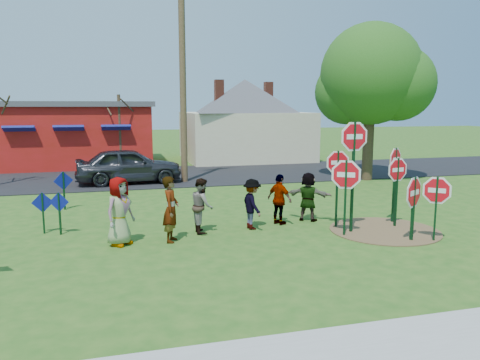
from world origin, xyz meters
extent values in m
plane|color=#255518|center=(0.00, 0.00, 0.00)|extent=(120.00, 120.00, 0.00)
cube|color=#9E9E99|center=(0.00, -7.20, 0.04)|extent=(22.00, 1.80, 0.08)
cube|color=black|center=(0.00, 11.50, 0.02)|extent=(120.00, 7.50, 0.04)
cylinder|color=brown|center=(4.50, -1.00, 0.01)|extent=(3.20, 3.20, 0.03)
cube|color=maroon|center=(-5.50, 18.00, 1.80)|extent=(9.00, 7.00, 3.60)
cube|color=#4C4C51|center=(-5.50, 18.00, 3.75)|extent=(9.40, 7.40, 0.30)
cube|color=navy|center=(-8.00, 14.40, 2.40)|extent=(1.60, 0.78, 0.45)
cube|color=navy|center=(-5.50, 14.40, 2.40)|extent=(1.60, 0.78, 0.45)
cube|color=navy|center=(-3.00, 14.40, 2.40)|extent=(1.60, 0.78, 0.45)
cube|color=beige|center=(5.50, 18.00, 1.60)|extent=(8.00, 7.00, 3.20)
pyramid|color=#4C4C51|center=(5.50, 18.00, 5.40)|extent=(9.40, 9.40, 2.20)
cube|color=brown|center=(3.50, 17.00, 4.60)|extent=(0.55, 0.55, 1.40)
cube|color=brown|center=(7.50, 19.00, 4.60)|extent=(0.55, 0.55, 1.40)
cube|color=#0D3218|center=(3.10, -1.15, 1.08)|extent=(0.09, 0.10, 2.17)
cylinder|color=white|center=(3.10, -1.15, 1.76)|extent=(0.97, 0.60, 1.12)
cylinder|color=red|center=(3.10, -1.15, 1.76)|extent=(0.84, 0.53, 0.97)
cube|color=white|center=(3.10, -1.15, 1.76)|extent=(0.42, 0.26, 0.14)
cube|color=#0D3218|center=(3.46, -0.88, 1.61)|extent=(0.06, 0.08, 3.21)
cylinder|color=white|center=(3.46, -0.88, 2.79)|extent=(1.15, 0.07, 1.15)
cylinder|color=red|center=(3.46, -0.88, 2.79)|extent=(0.99, 0.07, 0.99)
cube|color=white|center=(3.46, -0.88, 2.79)|extent=(0.51, 0.03, 0.14)
cylinder|color=gold|center=(3.46, -0.88, 2.79)|extent=(1.15, 0.06, 1.15)
cube|color=#0D3218|center=(5.06, -0.66, 1.06)|extent=(0.06, 0.07, 2.11)
cylinder|color=white|center=(5.06, -0.66, 1.76)|extent=(0.96, 0.18, 0.97)
cylinder|color=red|center=(5.06, -0.66, 1.76)|extent=(0.83, 0.16, 0.84)
cube|color=white|center=(5.06, -0.66, 1.76)|extent=(0.42, 0.08, 0.12)
cube|color=#0D3218|center=(5.30, -0.17, 1.19)|extent=(0.08, 0.08, 2.37)
cylinder|color=white|center=(5.30, -0.17, 2.02)|extent=(0.84, 0.53, 0.98)
cylinder|color=red|center=(5.30, -0.17, 2.02)|extent=(0.73, 0.46, 0.84)
cube|color=white|center=(5.30, -0.17, 2.02)|extent=(0.37, 0.23, 0.12)
cylinder|color=gold|center=(5.30, -0.17, 2.02)|extent=(0.84, 0.52, 0.98)
cube|color=#0D3218|center=(4.64, -2.09, 0.88)|extent=(0.09, 0.10, 1.77)
cylinder|color=white|center=(4.64, -2.09, 1.35)|extent=(1.01, 0.61, 1.17)
cylinder|color=red|center=(4.64, -2.09, 1.35)|extent=(0.87, 0.53, 1.00)
cube|color=white|center=(4.64, -2.09, 1.35)|extent=(0.44, 0.27, 0.14)
cube|color=#0D3218|center=(5.21, -2.29, 0.89)|extent=(0.08, 0.09, 1.78)
cylinder|color=white|center=(5.21, -2.29, 1.41)|extent=(0.80, 0.64, 1.01)
cylinder|color=red|center=(5.21, -2.29, 1.41)|extent=(0.70, 0.56, 0.87)
cube|color=white|center=(5.21, -2.29, 1.41)|extent=(0.35, 0.28, 0.13)
cylinder|color=gold|center=(5.21, -2.29, 1.41)|extent=(0.80, 0.64, 1.01)
cube|color=#0D3218|center=(3.30, -0.24, 1.17)|extent=(0.06, 0.07, 2.34)
cylinder|color=white|center=(3.30, -0.24, 1.99)|extent=(0.96, 0.12, 0.97)
cylinder|color=red|center=(3.30, -0.24, 1.99)|extent=(0.83, 0.11, 0.83)
cube|color=white|center=(3.30, -0.24, 1.99)|extent=(0.42, 0.05, 0.12)
cube|color=#0D3218|center=(-4.70, 1.06, 0.61)|extent=(0.06, 0.06, 1.22)
cube|color=navy|center=(-4.70, 1.06, 0.95)|extent=(0.55, 0.18, 0.57)
cube|color=#0D3218|center=(-5.18, 1.30, 0.60)|extent=(0.05, 0.06, 1.20)
cube|color=navy|center=(-5.18, 1.30, 0.92)|extent=(0.60, 0.05, 0.60)
cube|color=#0D3218|center=(-4.92, 4.50, 0.68)|extent=(0.07, 0.08, 1.36)
cube|color=navy|center=(-4.92, 4.50, 1.04)|extent=(0.64, 0.27, 0.68)
imported|color=#424284|center=(-3.06, -0.42, 0.91)|extent=(1.04, 1.05, 1.83)
imported|color=#1C685D|center=(-1.71, -0.45, 0.90)|extent=(0.61, 0.75, 1.79)
imported|color=brown|center=(-0.73, 0.27, 0.80)|extent=(0.62, 0.79, 1.60)
imported|color=#36363B|center=(0.78, 0.24, 0.76)|extent=(0.67, 1.04, 1.51)
imported|color=#40294F|center=(1.76, 0.54, 0.79)|extent=(0.79, 1.00, 1.58)
imported|color=#20532D|center=(2.80, 0.75, 0.79)|extent=(1.46, 1.24, 1.58)
imported|color=#333239|center=(-2.50, 9.65, 0.87)|extent=(4.96, 2.19, 1.66)
cylinder|color=#4C3823|center=(0.09, 9.41, 4.94)|extent=(0.31, 0.31, 9.88)
cylinder|color=#382819|center=(8.99, 7.82, 2.07)|extent=(0.53, 0.53, 4.13)
sphere|color=#235516|center=(8.99, 7.82, 5.17)|extent=(4.89, 4.89, 4.89)
sphere|color=#235516|center=(10.12, 7.25, 4.70)|extent=(3.57, 3.57, 3.57)
sphere|color=#235516|center=(8.15, 8.57, 4.32)|extent=(3.20, 3.20, 3.20)
cylinder|color=#382819|center=(-2.80, 14.56, 2.14)|extent=(0.18, 0.18, 4.28)
camera|label=1|loc=(-3.09, -12.84, 3.67)|focal=35.00mm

